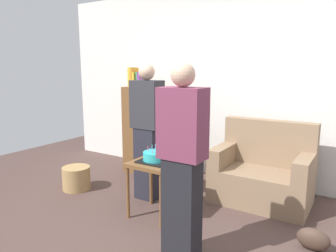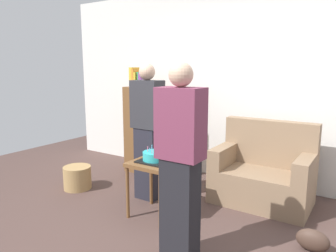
% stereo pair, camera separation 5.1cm
% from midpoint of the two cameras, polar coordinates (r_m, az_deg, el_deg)
% --- Properties ---
extents(ground_plane, '(8.00, 8.00, 0.00)m').
position_cam_midpoint_polar(ground_plane, '(3.18, -3.51, -19.62)').
color(ground_plane, '#4C3833').
extents(wall_back, '(6.00, 0.10, 2.70)m').
position_cam_midpoint_polar(wall_back, '(4.57, 11.64, 7.24)').
color(wall_back, silver).
rests_on(wall_back, ground_plane).
extents(couch, '(1.10, 0.70, 0.96)m').
position_cam_midpoint_polar(couch, '(4.00, 16.16, -8.17)').
color(couch, '#8C7054').
rests_on(couch, ground_plane).
extents(bookshelf, '(0.80, 0.36, 1.59)m').
position_cam_midpoint_polar(bookshelf, '(4.79, -3.53, -0.62)').
color(bookshelf, brown).
rests_on(bookshelf, ground_plane).
extents(side_table, '(0.48, 0.48, 0.61)m').
position_cam_midpoint_polar(side_table, '(3.44, -2.69, -7.82)').
color(side_table, brown).
rests_on(side_table, ground_plane).
extents(birthday_cake, '(0.32, 0.32, 0.17)m').
position_cam_midpoint_polar(birthday_cake, '(3.40, -2.71, -5.53)').
color(birthday_cake, black).
rests_on(birthday_cake, side_table).
extents(person_blowing_candles, '(0.36, 0.22, 1.63)m').
position_cam_midpoint_polar(person_blowing_candles, '(3.82, -4.09, -1.03)').
color(person_blowing_candles, '#23232D').
rests_on(person_blowing_candles, ground_plane).
extents(person_holding_cake, '(0.36, 0.22, 1.63)m').
position_cam_midpoint_polar(person_holding_cake, '(2.56, 1.97, -6.80)').
color(person_holding_cake, black).
rests_on(person_holding_cake, ground_plane).
extents(wicker_basket, '(0.36, 0.36, 0.30)m').
position_cam_midpoint_polar(wicker_basket, '(4.45, -16.33, -8.88)').
color(wicker_basket, '#A88451').
rests_on(wicker_basket, ground_plane).
extents(handbag, '(0.28, 0.14, 0.20)m').
position_cam_midpoint_polar(handbag, '(3.24, 24.02, -17.93)').
color(handbag, '#473328').
rests_on(handbag, ground_plane).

